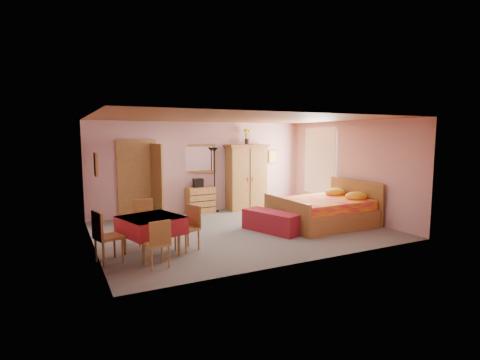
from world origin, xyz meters
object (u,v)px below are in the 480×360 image
wall_mirror (198,159)px  chair_east (187,228)px  stereo (198,183)px  wardrobe (246,177)px  chest_of_drawers (201,200)px  bench (272,222)px  bed (322,204)px  chair_west (109,236)px  chair_north (146,222)px  dining_table (152,236)px  sunflower_vase (247,136)px  chair_south (157,243)px  floor_lamp (215,180)px

wall_mirror → chair_east: 3.88m
stereo → wardrobe: (1.49, -0.10, 0.10)m
wall_mirror → stereo: size_ratio=4.00×
chest_of_drawers → bench: (0.72, -2.72, -0.14)m
bed → bench: bearing=178.7°
chest_of_drawers → chair_west: (-2.93, -3.25, 0.09)m
chest_of_drawers → chair_north: 3.20m
wall_mirror → bench: 3.29m
wardrobe → dining_table: 4.76m
chair_west → sunflower_vase: bearing=110.9°
wardrobe → chair_north: wardrobe is taller
wardrobe → chair_east: (-2.90, -3.09, -0.54)m
chest_of_drawers → sunflower_vase: size_ratio=1.68×
sunflower_vase → bench: 3.44m
bench → dining_table: bearing=-170.8°
sunflower_vase → chair_south: size_ratio=0.57×
wall_mirror → dining_table: wall_mirror is taller
sunflower_vase → bench: bearing=-105.9°
chest_of_drawers → stereo: bearing=-177.1°
chair_north → chair_east: size_ratio=1.05×
chest_of_drawers → dining_table: 3.86m
chair_north → chair_south: bearing=83.2°
bed → chair_north: 4.30m
wardrobe → bench: bearing=-102.9°
chair_east → chest_of_drawers: bearing=-46.2°
sunflower_vase → chair_south: (-3.73, -3.86, -1.77)m
chair_north → chair_west: (-0.83, -0.83, 0.01)m
bed → chair_north: bearing=174.5°
chest_of_drawers → chair_east: (-1.48, -3.20, 0.06)m
chest_of_drawers → floor_lamp: 0.71m
wall_mirror → chair_west: size_ratio=1.15×
floor_lamp → dining_table: floor_lamp is taller
bed → chair_west: 5.14m
stereo → sunflower_vase: (1.57, 0.01, 1.31)m
chair_north → chair_east: (0.62, -0.78, -0.02)m
floor_lamp → dining_table: 4.15m
chest_of_drawers → stereo: 0.50m
chair_north → chair_west: size_ratio=0.98×
wardrobe → chair_west: (-4.34, -3.14, -0.51)m
wall_mirror → chair_west: wall_mirror is taller
sunflower_vase → chair_north: 4.67m
wall_mirror → bed: (2.19, -2.93, -1.02)m
chair_north → sunflower_vase: bearing=-147.5°
floor_lamp → chair_north: size_ratio=2.07×
chair_west → floor_lamp: bearing=118.6°
chair_west → chair_north: bearing=119.8°
stereo → wall_mirror: bearing=71.8°
floor_lamp → bed: floor_lamp is taller
chair_south → bed: bearing=6.5°
floor_lamp → chest_of_drawers: bearing=179.6°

